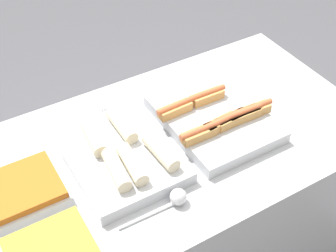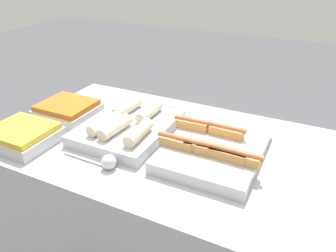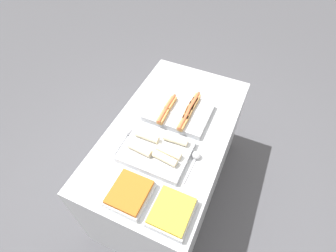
{
  "view_description": "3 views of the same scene",
  "coord_description": "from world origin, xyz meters",
  "px_view_note": "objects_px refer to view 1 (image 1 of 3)",
  "views": [
    {
      "loc": [
        -0.66,
        -1.07,
        2.09
      ],
      "look_at": [
        -0.04,
        0.0,
        0.96
      ],
      "focal_mm": 50.0,
      "sensor_mm": 36.0,
      "label": 1
    },
    {
      "loc": [
        0.48,
        -1.06,
        1.59
      ],
      "look_at": [
        -0.04,
        0.0,
        0.96
      ],
      "focal_mm": 35.0,
      "sensor_mm": 36.0,
      "label": 2
    },
    {
      "loc": [
        -1.11,
        -0.48,
        2.37
      ],
      "look_at": [
        -0.04,
        0.0,
        0.96
      ],
      "focal_mm": 28.0,
      "sensor_mm": 36.0,
      "label": 3
    }
  ],
  "objects_px": {
    "serving_spoon_far": "(106,109)",
    "tray_hotdogs": "(215,118)",
    "serving_spoon_near": "(175,199)",
    "tray_wraps": "(121,155)",
    "tray_side_back": "(23,192)"
  },
  "relations": [
    {
      "from": "serving_spoon_far",
      "to": "tray_hotdogs",
      "type": "bearing_deg",
      "value": -38.61
    },
    {
      "from": "tray_hotdogs",
      "to": "serving_spoon_near",
      "type": "distance_m",
      "value": 0.41
    },
    {
      "from": "tray_wraps",
      "to": "serving_spoon_near",
      "type": "bearing_deg",
      "value": -75.48
    },
    {
      "from": "tray_hotdogs",
      "to": "tray_side_back",
      "type": "bearing_deg",
      "value": 178.92
    },
    {
      "from": "tray_hotdogs",
      "to": "serving_spoon_far",
      "type": "xyz_separation_m",
      "value": [
        -0.33,
        0.27,
        -0.01
      ]
    },
    {
      "from": "tray_hotdogs",
      "to": "tray_side_back",
      "type": "height_order",
      "value": "tray_hotdogs"
    },
    {
      "from": "tray_wraps",
      "to": "serving_spoon_near",
      "type": "xyz_separation_m",
      "value": [
        0.07,
        -0.26,
        -0.01
      ]
    },
    {
      "from": "tray_hotdogs",
      "to": "serving_spoon_far",
      "type": "relative_size",
      "value": 2.0
    },
    {
      "from": "tray_side_back",
      "to": "serving_spoon_far",
      "type": "distance_m",
      "value": 0.48
    },
    {
      "from": "tray_hotdogs",
      "to": "serving_spoon_near",
      "type": "xyz_separation_m",
      "value": [
        -0.33,
        -0.25,
        -0.01
      ]
    },
    {
      "from": "tray_hotdogs",
      "to": "serving_spoon_far",
      "type": "distance_m",
      "value": 0.43
    },
    {
      "from": "tray_side_back",
      "to": "serving_spoon_near",
      "type": "height_order",
      "value": "tray_side_back"
    },
    {
      "from": "tray_wraps",
      "to": "tray_side_back",
      "type": "xyz_separation_m",
      "value": [
        -0.35,
        0.01,
        0.0
      ]
    },
    {
      "from": "serving_spoon_near",
      "to": "serving_spoon_far",
      "type": "height_order",
      "value": "same"
    },
    {
      "from": "serving_spoon_near",
      "to": "serving_spoon_far",
      "type": "xyz_separation_m",
      "value": [
        -0.01,
        0.52,
        0.0
      ]
    }
  ]
}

